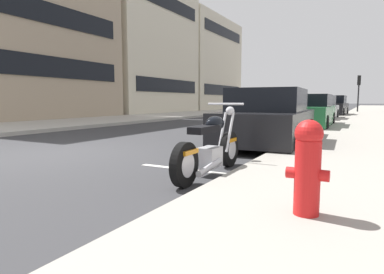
{
  "coord_description": "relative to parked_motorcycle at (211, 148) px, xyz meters",
  "views": [
    {
      "loc": [
        -4.66,
        -5.92,
        1.14
      ],
      "look_at": [
        -0.38,
        -3.62,
        0.6
      ],
      "focal_mm": 30.74,
      "sensor_mm": 36.0,
      "label": 1
    }
  ],
  "objects": [
    {
      "name": "sidewalk_far_curb",
      "position": [
        12.18,
        10.46,
        -0.35
      ],
      "size": [
        120.0,
        5.0,
        0.14
      ],
      "primitive_type": "cube",
      "color": "#ADA89E",
      "rests_on": "ground"
    },
    {
      "name": "townhouse_corner_block",
      "position": [
        19.1,
        16.83,
        4.96
      ],
      "size": [
        10.69,
        8.21,
        10.75
      ],
      "color": "beige",
      "rests_on": "ground"
    },
    {
      "name": "parked_car_across_street",
      "position": [
        9.63,
        0.12,
        0.24
      ],
      "size": [
        4.69,
        1.93,
        1.39
      ],
      "rotation": [
        0.0,
        0.0,
        0.02
      ],
      "color": "#236638",
      "rests_on": "ground"
    },
    {
      "name": "fire_hydrant",
      "position": [
        -1.54,
        -1.64,
        0.16
      ],
      "size": [
        0.24,
        0.36,
        0.84
      ],
      "color": "red",
      "rests_on": "sidewalk_near_curb"
    },
    {
      "name": "sidewalk_near_curb",
      "position": [
        12.18,
        -2.6,
        -0.35
      ],
      "size": [
        120.0,
        4.4,
        0.14
      ],
      "primitive_type": "cube",
      "color": "gray",
      "rests_on": "ground"
    },
    {
      "name": "parked_car_near_corner",
      "position": [
        15.47,
        0.49,
        0.25
      ],
      "size": [
        4.64,
        1.93,
        1.42
      ],
      "rotation": [
        0.0,
        0.0,
        -0.01
      ],
      "color": "gray",
      "rests_on": "ground"
    },
    {
      "name": "parked_motorcycle",
      "position": [
        0.0,
        0.0,
        0.0
      ],
      "size": [
        2.16,
        0.62,
        1.1
      ],
      "rotation": [
        0.0,
        0.0,
        -0.0
      ],
      "color": "black",
      "rests_on": "ground"
    },
    {
      "name": "parking_stall_stripe",
      "position": [
        0.18,
        0.3,
        -0.41
      ],
      "size": [
        0.12,
        2.2,
        0.01
      ],
      "primitive_type": "cube",
      "color": "silver",
      "rests_on": "ground"
    },
    {
      "name": "townhouse_behind_pole",
      "position": [
        7.64,
        16.81,
        6.17
      ],
      "size": [
        11.05,
        8.18,
        13.18
      ],
      "color": "tan",
      "rests_on": "ground"
    },
    {
      "name": "crossing_truck",
      "position": [
        30.69,
        5.36,
        0.53
      ],
      "size": [
        2.4,
        5.2,
        2.06
      ],
      "rotation": [
        0.0,
        0.0,
        1.67
      ],
      "color": "#B7B7BC",
      "rests_on": "ground"
    },
    {
      "name": "parked_car_mid_block",
      "position": [
        21.38,
        0.26,
        0.27
      ],
      "size": [
        4.29,
        1.96,
        1.5
      ],
      "rotation": [
        0.0,
        0.0,
        -0.03
      ],
      "color": "black",
      "rests_on": "ground"
    },
    {
      "name": "traffic_signal_near_corner",
      "position": [
        28.62,
        -1.17,
        2.05
      ],
      "size": [
        0.36,
        0.28,
        3.21
      ],
      "color": "black",
      "rests_on": "sidewalk_near_curb"
    },
    {
      "name": "townhouse_mid_block",
      "position": [
        30.68,
        17.15,
        4.81
      ],
      "size": [
        11.75,
        8.85,
        10.46
      ],
      "color": "beige",
      "rests_on": "ground"
    },
    {
      "name": "ground_plane",
      "position": [
        0.18,
        3.83,
        -0.42
      ],
      "size": [
        260.0,
        260.0,
        0.0
      ],
      "primitive_type": "plane",
      "color": "#333335"
    },
    {
      "name": "parked_car_far_down_curb",
      "position": [
        3.77,
        0.15,
        0.24
      ],
      "size": [
        4.4,
        2.03,
        1.43
      ],
      "rotation": [
        0.0,
        0.0,
        0.05
      ],
      "color": "black",
      "rests_on": "ground"
    }
  ]
}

